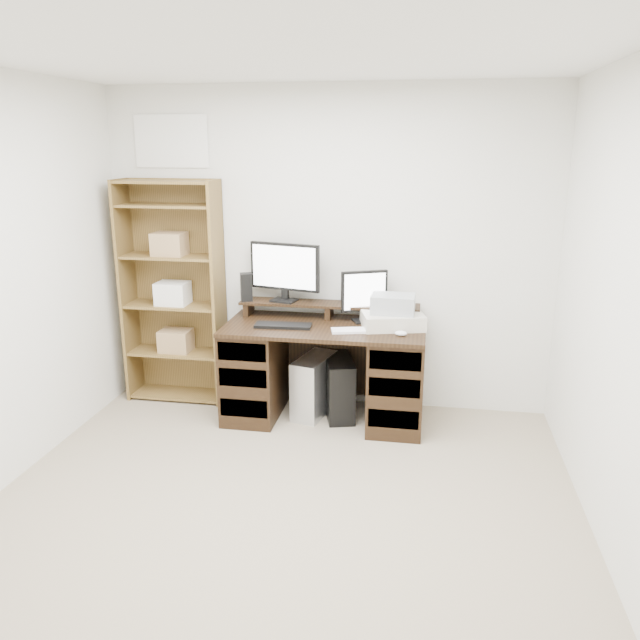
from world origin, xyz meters
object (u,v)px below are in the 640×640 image
(printer, at_px, (392,320))
(tower_silver, at_px, (314,385))
(monitor_wide, at_px, (285,269))
(tower_black, at_px, (339,387))
(desk, at_px, (325,370))
(monitor_small, at_px, (364,294))
(bookshelf, at_px, (174,290))

(printer, relative_size, tower_silver, 0.94)
(monitor_wide, relative_size, tower_silver, 1.22)
(tower_silver, distance_m, tower_black, 0.20)
(printer, bearing_deg, desk, 169.24)
(tower_silver, bearing_deg, monitor_small, 28.79)
(desk, distance_m, tower_silver, 0.19)
(desk, height_order, printer, printer)
(monitor_wide, height_order, tower_black, monitor_wide)
(printer, height_order, bookshelf, bookshelf)
(desk, relative_size, tower_black, 2.99)
(monitor_small, bearing_deg, tower_black, -174.89)
(desk, height_order, monitor_wide, monitor_wide)
(desk, distance_m, printer, 0.65)
(monitor_small, xyz_separation_m, bookshelf, (-1.55, 0.05, -0.05))
(monitor_wide, distance_m, monitor_small, 0.65)
(tower_black, bearing_deg, desk, -163.45)
(monitor_small, distance_m, bookshelf, 1.55)
(printer, distance_m, tower_black, 0.70)
(monitor_wide, height_order, tower_silver, monitor_wide)
(monitor_wide, height_order, bookshelf, bookshelf)
(printer, height_order, tower_silver, printer)
(bookshelf, bearing_deg, tower_black, -6.19)
(desk, xyz_separation_m, bookshelf, (-1.27, 0.21, 0.53))
(desk, relative_size, monitor_small, 3.82)
(printer, xyz_separation_m, tower_silver, (-0.59, 0.03, -0.57))
(monitor_small, relative_size, bookshelf, 0.22)
(tower_silver, relative_size, tower_black, 0.93)
(tower_black, distance_m, bookshelf, 1.55)
(tower_silver, height_order, bookshelf, bookshelf)
(monitor_wide, xyz_separation_m, bookshelf, (-0.92, -0.00, -0.21))
(monitor_small, bearing_deg, tower_silver, 171.20)
(desk, distance_m, tower_black, 0.20)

